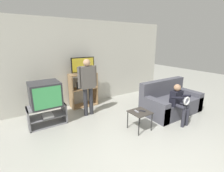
# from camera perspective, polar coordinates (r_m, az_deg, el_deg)

# --- Properties ---
(ground_plane) EXTENTS (18.00, 18.00, 0.00)m
(ground_plane) POSITION_cam_1_polar(r_m,az_deg,el_deg) (3.14, 17.64, -24.34)
(ground_plane) COLOR #ADADA3
(wall_back) EXTENTS (6.40, 0.06, 2.60)m
(wall_back) POSITION_cam_1_polar(r_m,az_deg,el_deg) (5.20, -10.38, 7.82)
(wall_back) COLOR beige
(wall_back) RESTS_ON ground_plane
(tv_stand) EXTENTS (0.86, 0.45, 0.49)m
(tv_stand) POSITION_cam_1_polar(r_m,az_deg,el_deg) (4.30, -21.84, -9.48)
(tv_stand) COLOR slate
(tv_stand) RESTS_ON ground_plane
(television_main) EXTENTS (0.67, 0.62, 0.57)m
(television_main) POSITION_cam_1_polar(r_m,az_deg,el_deg) (4.13, -22.48, -2.64)
(television_main) COLOR #2D2D33
(television_main) RESTS_ON tv_stand
(media_shelf) EXTENTS (0.82, 0.37, 1.04)m
(media_shelf) POSITION_cam_1_polar(r_m,az_deg,el_deg) (5.08, -10.02, -1.24)
(media_shelf) COLOR #9E7A51
(media_shelf) RESTS_ON ground_plane
(television_flat) EXTENTS (0.72, 0.20, 0.48)m
(television_flat) POSITION_cam_1_polar(r_m,az_deg,el_deg) (4.91, -10.15, 6.99)
(television_flat) COLOR black
(television_flat) RESTS_ON media_shelf
(snack_table) EXTENTS (0.43, 0.43, 0.44)m
(snack_table) POSITION_cam_1_polar(r_m,az_deg,el_deg) (3.77, 9.76, -9.72)
(snack_table) COLOR #38332D
(snack_table) RESTS_ON ground_plane
(remote_control_black) EXTENTS (0.11, 0.14, 0.02)m
(remote_control_black) POSITION_cam_1_polar(r_m,az_deg,el_deg) (3.78, 10.65, -8.60)
(remote_control_black) COLOR #232328
(remote_control_black) RESTS_ON snack_table
(remote_control_white) EXTENTS (0.05, 0.15, 0.02)m
(remote_control_white) POSITION_cam_1_polar(r_m,az_deg,el_deg) (3.74, 8.62, -8.79)
(remote_control_white) COLOR gray
(remote_control_white) RESTS_ON snack_table
(couch) EXTENTS (1.67, 0.91, 0.88)m
(couch) POSITION_cam_1_polar(r_m,az_deg,el_deg) (4.95, 19.68, -5.32)
(couch) COLOR #4C4C56
(couch) RESTS_ON ground_plane
(person_standing_adult) EXTENTS (0.53, 0.20, 1.54)m
(person_standing_adult) POSITION_cam_1_polar(r_m,az_deg,el_deg) (4.32, -8.60, 1.34)
(person_standing_adult) COLOR #2D2D33
(person_standing_adult) RESTS_ON ground_plane
(person_seated_child) EXTENTS (0.33, 0.43, 0.98)m
(person_seated_child) POSITION_cam_1_polar(r_m,az_deg,el_deg) (4.27, 22.47, -4.77)
(person_seated_child) COLOR #2D2D38
(person_seated_child) RESTS_ON ground_plane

